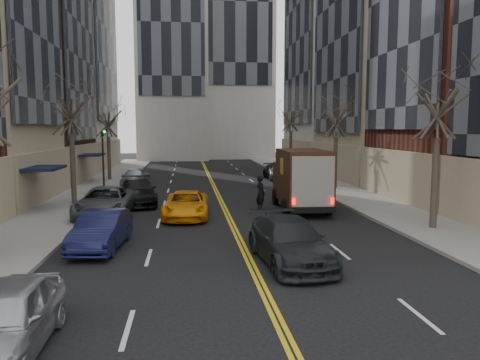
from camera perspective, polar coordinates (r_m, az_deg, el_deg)
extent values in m
cube|color=slate|center=(36.38, -17.38, -1.05)|extent=(4.00, 66.00, 0.15)
cube|color=slate|center=(37.41, 10.82, -0.68)|extent=(4.00, 66.00, 0.15)
cube|color=#4C301E|center=(44.19, -25.00, 15.43)|extent=(9.00, 12.00, 24.00)
cube|color=black|center=(43.23, -18.93, 17.51)|extent=(0.20, 10.56, 19.20)
cube|color=#B7B2A8|center=(58.37, -21.86, 19.18)|extent=(11.00, 15.00, 36.00)
cube|color=black|center=(27.68, -23.06, 1.34)|extent=(2.00, 3.00, 0.15)
cube|color=black|center=(28.05, -24.73, -0.83)|extent=(0.20, 3.00, 2.50)
cube|color=black|center=(40.28, -17.82, 2.94)|extent=(2.00, 3.00, 0.15)
cube|color=black|center=(40.54, -19.02, 1.43)|extent=(0.20, 3.00, 2.50)
cube|color=tan|center=(45.31, 18.13, 18.03)|extent=(10.00, 14.00, 28.00)
cube|color=black|center=(43.83, 11.64, 20.51)|extent=(0.20, 12.32, 22.40)
cube|color=#B7B2A8|center=(59.49, 13.05, 18.22)|extent=(12.00, 15.00, 34.00)
cube|color=black|center=(58.20, 6.99, 20.33)|extent=(0.20, 13.20, 27.20)
cylinder|color=#382D23|center=(29.32, -19.68, 1.28)|extent=(0.30, 0.30, 4.05)
cylinder|color=#382D23|center=(42.06, -15.67, 2.58)|extent=(0.30, 0.30, 3.69)
cylinder|color=#382D23|center=(22.43, 22.65, -0.38)|extent=(0.30, 0.30, 3.96)
cylinder|color=#382D23|center=(35.27, 11.54, 2.09)|extent=(0.30, 0.30, 3.78)
cylinder|color=#382D23|center=(49.71, 6.19, 3.58)|extent=(0.30, 0.30, 4.14)
cylinder|color=black|center=(31.00, -16.32, 1.42)|extent=(0.12, 0.12, 3.80)
imported|color=black|center=(30.90, -16.45, 5.76)|extent=(0.15, 0.18, 0.90)
sphere|color=#0CE526|center=(30.78, -16.21, 5.68)|extent=(0.14, 0.14, 0.14)
cube|color=black|center=(26.36, 7.43, -2.52)|extent=(2.39, 6.28, 0.29)
cube|color=black|center=(28.45, 6.54, 0.11)|extent=(2.34, 1.74, 2.03)
cube|color=black|center=(25.66, 7.71, 0.40)|extent=(2.52, 4.84, 2.91)
cube|color=black|center=(23.48, 8.88, -3.63)|extent=(2.23, 0.27, 0.29)
cube|color=red|center=(23.19, 6.57, -2.63)|extent=(0.18, 0.07, 0.34)
cube|color=red|center=(23.63, 11.20, -2.54)|extent=(0.18, 0.07, 0.34)
cube|color=gold|center=(25.44, 5.10, 1.69)|extent=(0.08, 0.87, 0.87)
cube|color=gold|center=(25.92, 10.26, 1.70)|extent=(0.08, 0.87, 0.87)
cylinder|color=black|center=(28.15, 4.32, -2.06)|extent=(0.31, 0.94, 0.93)
cylinder|color=black|center=(28.57, 8.86, -2.00)|extent=(0.31, 0.94, 0.93)
cylinder|color=black|center=(24.56, 5.57, -3.31)|extent=(0.31, 0.94, 0.93)
cylinder|color=black|center=(25.04, 10.74, -3.20)|extent=(0.31, 0.94, 0.93)
imported|color=black|center=(16.05, 6.10, -7.44)|extent=(2.52, 5.32, 1.50)
cube|color=black|center=(16.63, 5.56, -4.80)|extent=(0.13, 0.04, 0.09)
cube|color=blue|center=(16.60, 5.58, -4.82)|extent=(0.10, 0.01, 0.06)
imported|color=orange|center=(24.08, -6.58, -3.01)|extent=(2.47, 4.94, 1.34)
imported|color=black|center=(26.05, 2.52, -1.60)|extent=(0.68, 0.83, 1.95)
imported|color=#B1B3B9|center=(10.90, -26.83, -14.92)|extent=(1.76, 4.30, 1.46)
imported|color=#111436|center=(18.52, -16.56, -5.91)|extent=(1.88, 4.47, 1.44)
imported|color=#494B50|center=(24.97, -16.11, -2.63)|extent=(2.64, 5.63, 1.56)
imported|color=black|center=(28.78, -12.42, -1.38)|extent=(2.87, 5.61, 1.56)
imported|color=#9A9CA1|center=(37.71, -12.69, 0.34)|extent=(2.08, 4.46, 1.48)
imported|color=#45474C|center=(35.69, 7.16, 0.12)|extent=(1.63, 4.51, 1.48)
imported|color=#A2A4A9|center=(42.24, 5.00, 1.12)|extent=(2.76, 5.53, 1.50)
imported|color=black|center=(42.32, 4.45, 1.02)|extent=(1.93, 4.66, 1.35)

